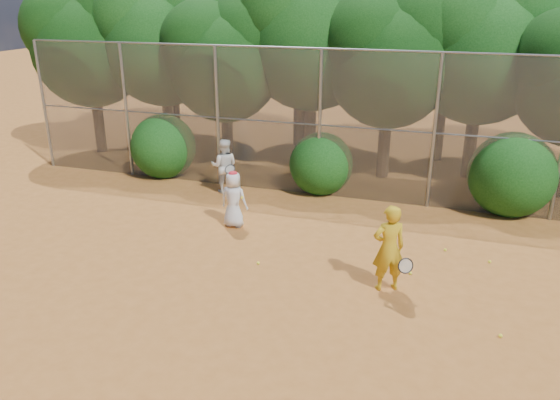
% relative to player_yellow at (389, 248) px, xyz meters
% --- Properties ---
extents(ground, '(80.00, 80.00, 0.00)m').
position_rel_player_yellow_xyz_m(ground, '(-1.53, -1.30, -0.86)').
color(ground, '#9E5A23').
rests_on(ground, ground).
extents(fence_back, '(20.05, 0.09, 4.03)m').
position_rel_player_yellow_xyz_m(fence_back, '(-1.65, 4.70, 1.19)').
color(fence_back, gray).
rests_on(fence_back, ground).
extents(tree_0, '(4.38, 3.81, 6.00)m').
position_rel_player_yellow_xyz_m(tree_0, '(-10.98, 6.74, 3.07)').
color(tree_0, black).
rests_on(tree_0, ground).
extents(tree_1, '(4.64, 4.03, 6.35)m').
position_rel_player_yellow_xyz_m(tree_1, '(-8.47, 7.24, 3.30)').
color(tree_1, black).
rests_on(tree_1, ground).
extents(tree_2, '(3.99, 3.47, 5.47)m').
position_rel_player_yellow_xyz_m(tree_2, '(-5.98, 6.54, 2.72)').
color(tree_2, black).
rests_on(tree_2, ground).
extents(tree_3, '(4.89, 4.26, 6.70)m').
position_rel_player_yellow_xyz_m(tree_3, '(-3.47, 7.55, 3.53)').
color(tree_3, black).
rests_on(tree_3, ground).
extents(tree_4, '(4.19, 3.64, 5.73)m').
position_rel_player_yellow_xyz_m(tree_4, '(-0.98, 6.94, 2.90)').
color(tree_4, black).
rests_on(tree_4, ground).
extents(tree_5, '(4.51, 3.92, 6.17)m').
position_rel_player_yellow_xyz_m(tree_5, '(1.53, 7.74, 3.19)').
color(tree_5, black).
rests_on(tree_5, ground).
extents(tree_9, '(4.83, 4.20, 6.62)m').
position_rel_player_yellow_xyz_m(tree_9, '(-9.47, 9.55, 3.48)').
color(tree_9, black).
rests_on(tree_9, ground).
extents(tree_10, '(5.15, 4.48, 7.06)m').
position_rel_player_yellow_xyz_m(tree_10, '(-4.47, 9.75, 3.77)').
color(tree_10, black).
rests_on(tree_10, ground).
extents(tree_11, '(4.64, 4.03, 6.35)m').
position_rel_player_yellow_xyz_m(tree_11, '(0.53, 9.34, 3.30)').
color(tree_11, black).
rests_on(tree_11, ground).
extents(bush_0, '(2.00, 2.00, 2.00)m').
position_rel_player_yellow_xyz_m(bush_0, '(-7.53, 5.00, 0.14)').
color(bush_0, '#104110').
rests_on(bush_0, ground).
extents(bush_1, '(1.80, 1.80, 1.80)m').
position_rel_player_yellow_xyz_m(bush_1, '(-2.53, 5.00, 0.04)').
color(bush_1, '#104110').
rests_on(bush_1, ground).
extents(bush_2, '(2.20, 2.20, 2.20)m').
position_rel_player_yellow_xyz_m(bush_2, '(2.47, 5.00, 0.24)').
color(bush_2, '#104110').
rests_on(bush_2, ground).
extents(player_yellow, '(0.88, 0.65, 1.73)m').
position_rel_player_yellow_xyz_m(player_yellow, '(0.00, 0.00, 0.00)').
color(player_yellow, gold).
rests_on(player_yellow, ground).
extents(player_teen, '(0.70, 0.47, 1.41)m').
position_rel_player_yellow_xyz_m(player_teen, '(-3.93, 1.92, -0.16)').
color(player_teen, silver).
rests_on(player_teen, ground).
extents(player_white, '(0.89, 0.80, 1.55)m').
position_rel_player_yellow_xyz_m(player_white, '(-5.11, 4.10, -0.09)').
color(player_white, white).
rests_on(player_white, ground).
extents(ball_0, '(0.07, 0.07, 0.07)m').
position_rel_player_yellow_xyz_m(ball_0, '(0.40, 0.71, -0.83)').
color(ball_0, yellow).
rests_on(ball_0, ground).
extents(ball_1, '(0.07, 0.07, 0.07)m').
position_rel_player_yellow_xyz_m(ball_1, '(1.95, 1.74, -0.83)').
color(ball_1, yellow).
rests_on(ball_1, ground).
extents(ball_2, '(0.07, 0.07, 0.07)m').
position_rel_player_yellow_xyz_m(ball_2, '(2.02, -1.03, -0.83)').
color(ball_2, yellow).
rests_on(ball_2, ground).
extents(ball_3, '(0.07, 0.07, 0.07)m').
position_rel_player_yellow_xyz_m(ball_3, '(-2.68, 0.18, -0.83)').
color(ball_3, yellow).
rests_on(ball_3, ground).
extents(ball_4, '(0.07, 0.07, 0.07)m').
position_rel_player_yellow_xyz_m(ball_4, '(1.04, 2.04, -0.83)').
color(ball_4, yellow).
rests_on(ball_4, ground).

